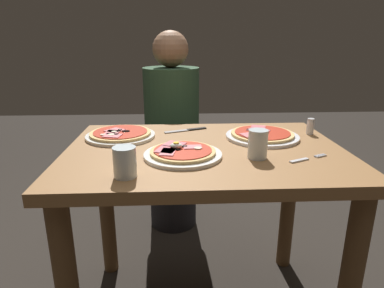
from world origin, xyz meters
TOP-DOWN VIEW (x-y plane):
  - dining_table at (0.00, 0.00)m, footprint 1.02×0.73m
  - pizza_foreground at (-0.09, -0.09)m, footprint 0.27×0.27m
  - pizza_across_left at (0.24, 0.12)m, footprint 0.29×0.29m
  - pizza_across_right at (-0.33, 0.16)m, footprint 0.28×0.28m
  - water_glass_near at (0.17, -0.12)m, footprint 0.07×0.07m
  - water_glass_far at (-0.26, -0.26)m, footprint 0.07×0.07m
  - fork at (0.32, -0.14)m, footprint 0.15×0.08m
  - knife at (-0.05, 0.25)m, footprint 0.19×0.09m
  - salt_shaker at (0.46, 0.16)m, footprint 0.03×0.03m
  - diner_person at (-0.13, 0.75)m, footprint 0.32×0.32m

SIDE VIEW (x-z plane):
  - diner_person at x=-0.13m, z-range -0.03..1.15m
  - dining_table at x=0.00m, z-range 0.23..0.98m
  - fork at x=0.32m, z-range 0.75..0.75m
  - knife at x=-0.05m, z-range 0.75..0.76m
  - pizza_across_left at x=0.24m, z-range 0.75..0.78m
  - pizza_across_right at x=-0.33m, z-range 0.75..0.78m
  - pizza_foreground at x=-0.09m, z-range 0.74..0.78m
  - salt_shaker at x=0.46m, z-range 0.75..0.82m
  - water_glass_far at x=-0.26m, z-range 0.74..0.83m
  - water_glass_near at x=0.17m, z-range 0.74..0.84m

